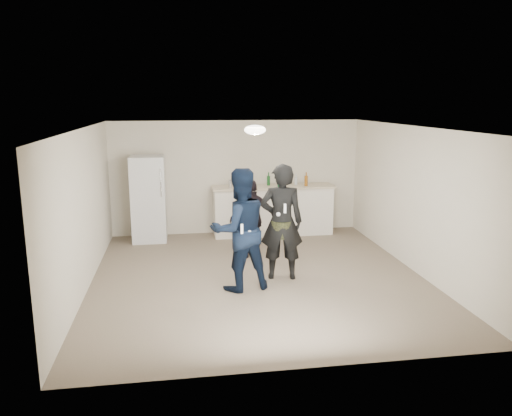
{
  "coord_description": "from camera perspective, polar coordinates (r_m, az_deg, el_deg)",
  "views": [
    {
      "loc": [
        -1.27,
        -7.91,
        2.93
      ],
      "look_at": [
        0.0,
        0.2,
        1.15
      ],
      "focal_mm": 35.0,
      "sensor_mm": 36.0,
      "label": 1
    }
  ],
  "objects": [
    {
      "name": "remote_man",
      "position": [
        7.44,
        -1.63,
        -2.4
      ],
      "size": [
        0.04,
        0.04,
        0.15
      ],
      "primitive_type": "cube",
      "color": "white",
      "rests_on": "man"
    },
    {
      "name": "nunchuk_woman",
      "position": [
        7.95,
        2.56,
        -0.72
      ],
      "size": [
        0.07,
        0.07,
        0.07
      ],
      "primitive_type": "sphere",
      "color": "silver",
      "rests_on": "woman"
    },
    {
      "name": "man",
      "position": [
        7.74,
        -1.89,
        -2.51
      ],
      "size": [
        1.08,
        0.93,
        1.93
      ],
      "primitive_type": "imported",
      "rotation": [
        0.0,
        0.0,
        3.38
      ],
      "color": "#0D1E3A",
      "rests_on": "floor"
    },
    {
      "name": "ceiling_dome",
      "position": [
        8.32,
        -0.11,
        8.93
      ],
      "size": [
        0.36,
        0.36,
        0.16
      ],
      "primitive_type": "ellipsoid",
      "color": "white",
      "rests_on": "ceiling"
    },
    {
      "name": "wall_back",
      "position": [
        11.11,
        -2.24,
        3.53
      ],
      "size": [
        6.0,
        0.0,
        6.0
      ],
      "primitive_type": "plane",
      "rotation": [
        1.57,
        0.0,
        0.0
      ],
      "color": "beige",
      "rests_on": "floor"
    },
    {
      "name": "floor",
      "position": [
        8.53,
        0.21,
        -7.85
      ],
      "size": [
        6.0,
        6.0,
        0.0
      ],
      "primitive_type": "plane",
      "color": "#6B5B4C",
      "rests_on": "ground"
    },
    {
      "name": "ceiling",
      "position": [
        8.02,
        0.22,
        9.16
      ],
      "size": [
        6.0,
        6.0,
        0.0
      ],
      "primitive_type": "plane",
      "rotation": [
        3.14,
        0.0,
        0.0
      ],
      "color": "silver",
      "rests_on": "wall_back"
    },
    {
      "name": "counter_top",
      "position": [
        10.93,
        1.98,
        2.43
      ],
      "size": [
        2.68,
        0.64,
        0.04
      ],
      "primitive_type": "cube",
      "color": "beige",
      "rests_on": "counter"
    },
    {
      "name": "wall_left",
      "position": [
        8.22,
        -19.07,
        -0.24
      ],
      "size": [
        0.0,
        6.0,
        6.0
      ],
      "primitive_type": "plane",
      "rotation": [
        1.57,
        0.0,
        1.57
      ],
      "color": "beige",
      "rests_on": "floor"
    },
    {
      "name": "camo_shorts",
      "position": [
        8.25,
        2.92,
        -2.39
      ],
      "size": [
        0.34,
        0.34,
        0.28
      ],
      "primitive_type": "cylinder",
      "color": "#383D1B",
      "rests_on": "woman"
    },
    {
      "name": "wall_front",
      "position": [
        5.34,
        5.35,
        -6.15
      ],
      "size": [
        6.0,
        0.0,
        6.0
      ],
      "primitive_type": "plane",
      "rotation": [
        -1.57,
        0.0,
        0.0
      ],
      "color": "beige",
      "rests_on": "floor"
    },
    {
      "name": "fridge",
      "position": [
        10.72,
        -12.18,
        1.04
      ],
      "size": [
        0.7,
        0.7,
        1.8
      ],
      "primitive_type": "cube",
      "color": "silver",
      "rests_on": "floor"
    },
    {
      "name": "counter",
      "position": [
        11.04,
        1.96,
        -0.35
      ],
      "size": [
        2.6,
        0.56,
        1.05
      ],
      "primitive_type": "cube",
      "color": "white",
      "rests_on": "floor"
    },
    {
      "name": "shaker",
      "position": [
        10.72,
        -2.94,
        2.8
      ],
      "size": [
        0.08,
        0.08,
        0.17
      ],
      "primitive_type": "cylinder",
      "color": "#BCBCC1",
      "rests_on": "counter_top"
    },
    {
      "name": "bottle_cluster",
      "position": [
        10.91,
        2.37,
        3.08
      ],
      "size": [
        1.59,
        0.3,
        0.27
      ],
      "color": "#164F1E",
      "rests_on": "counter_top"
    },
    {
      "name": "remote_woman",
      "position": [
        7.92,
        3.32,
        -0.04
      ],
      "size": [
        0.04,
        0.04,
        0.15
      ],
      "primitive_type": "cube",
      "color": "white",
      "rests_on": "woman"
    },
    {
      "name": "woman",
      "position": [
        8.22,
        2.93,
        -1.6
      ],
      "size": [
        0.77,
        0.57,
        1.93
      ],
      "primitive_type": "imported",
      "rotation": [
        0.0,
        0.0,
        2.99
      ],
      "color": "black",
      "rests_on": "floor"
    },
    {
      "name": "spectator",
      "position": [
        9.4,
        -0.43,
        -1.24
      ],
      "size": [
        0.9,
        0.46,
        1.48
      ],
      "primitive_type": "imported",
      "rotation": [
        0.0,
        0.0,
        3.25
      ],
      "color": "black",
      "rests_on": "floor"
    },
    {
      "name": "fridge_handle",
      "position": [
        10.28,
        -10.83,
        2.89
      ],
      "size": [
        0.02,
        0.02,
        0.6
      ],
      "primitive_type": "cylinder",
      "color": "#BABABE",
      "rests_on": "fridge"
    },
    {
      "name": "nunchuk_man",
      "position": [
        7.51,
        -0.75,
        -2.82
      ],
      "size": [
        0.07,
        0.07,
        0.07
      ],
      "primitive_type": "sphere",
      "color": "white",
      "rests_on": "man"
    },
    {
      "name": "wall_right",
      "position": [
        9.03,
        17.72,
        0.93
      ],
      "size": [
        0.0,
        6.0,
        6.0
      ],
      "primitive_type": "plane",
      "rotation": [
        1.57,
        0.0,
        -1.57
      ],
      "color": "beige",
      "rests_on": "floor"
    }
  ]
}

